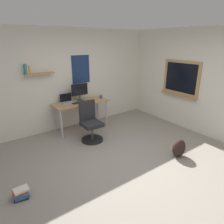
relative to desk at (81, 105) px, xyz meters
The scene contains 12 objects.
ground_plane 2.18m from the desk, 92.01° to the right, with size 5.20×5.20×0.00m, color gray.
wall_back 0.73m from the desk, 101.57° to the left, with size 5.00×0.30×2.60m.
wall_right 3.20m from the desk, 40.80° to the right, with size 0.22×5.00×2.60m.
desk is the anchor object (origin of this frame).
office_chair 0.79m from the desk, 100.53° to the right, with size 0.52×0.52×0.95m.
laptop 0.38m from the desk, 156.29° to the left, with size 0.31×0.21×0.23m.
monitor_primary 0.36m from the desk, 69.09° to the left, with size 0.46×0.17×0.46m.
keyboard 0.14m from the desk, 134.43° to the right, with size 0.37×0.13×0.02m, color black.
computer_mouse 0.24m from the desk, 19.54° to the right, with size 0.10×0.06×0.03m, color #262628.
coffee_mug 0.64m from the desk, ahead, with size 0.08×0.08×0.09m, color #334CA5.
backpack 2.68m from the desk, 68.52° to the right, with size 0.32×0.22×0.39m, color black.
book_stack_on_floor 2.73m from the desk, 137.73° to the right, with size 0.24×0.21×0.16m.
Camera 1 is at (-2.19, -2.51, 2.28)m, focal length 31.93 mm.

